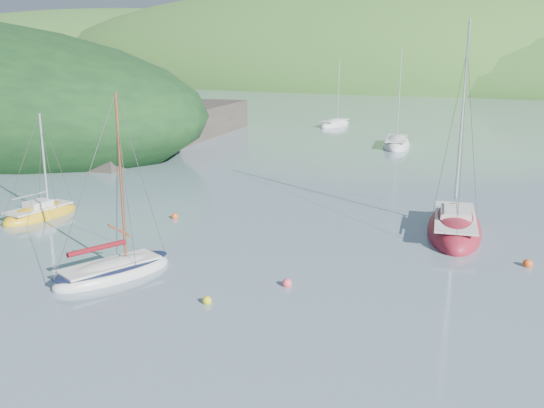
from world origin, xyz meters
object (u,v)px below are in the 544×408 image
at_px(daysailer_white, 113,272).
at_px(sailboat_yellow, 40,214).
at_px(distant_sloop_a, 396,145).
at_px(distant_sloop_c, 335,125).
at_px(sloop_red, 454,229).

bearing_deg(daysailer_white, sailboat_yellow, 172.13).
relative_size(daysailer_white, sailboat_yellow, 1.28).
relative_size(sailboat_yellow, distant_sloop_a, 0.62).
bearing_deg(daysailer_white, distant_sloop_c, 121.07).
bearing_deg(sloop_red, daysailer_white, -143.80).
bearing_deg(sloop_red, distant_sloop_a, 100.03).
bearing_deg(sloop_red, sailboat_yellow, -172.29).
height_order(sloop_red, distant_sloop_c, sloop_red).
relative_size(sloop_red, distant_sloop_a, 1.14).
xyz_separation_m(sloop_red, distant_sloop_c, (-24.37, 42.64, -0.06)).
bearing_deg(sailboat_yellow, daysailer_white, -23.89).
relative_size(daysailer_white, distant_sloop_a, 0.80).
relative_size(sloop_red, distant_sloop_c, 1.34).
height_order(sailboat_yellow, distant_sloop_a, distant_sloop_a).
distance_m(sailboat_yellow, distant_sloop_c, 51.21).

